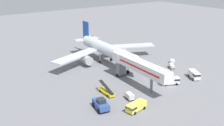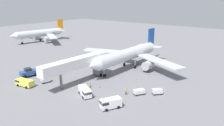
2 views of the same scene
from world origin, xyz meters
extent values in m
plane|color=slate|center=(0.00, 0.00, 0.00)|extent=(300.00, 300.00, 0.00)
cylinder|color=silver|center=(-2.61, 23.83, 4.84)|extent=(5.08, 28.82, 3.98)
cone|color=silver|center=(-3.23, 7.80, 4.84)|extent=(4.03, 3.55, 3.90)
cone|color=silver|center=(-1.96, 40.80, 5.14)|extent=(3.98, 5.43, 3.78)
cube|color=#1947A3|center=(-2.01, 39.48, 8.82)|extent=(0.52, 4.16, 6.37)
cube|color=silver|center=(0.36, 39.01, 5.34)|extent=(4.89, 3.20, 0.24)
cube|color=silver|center=(-4.41, 39.20, 5.34)|extent=(4.89, 3.20, 0.24)
cube|color=silver|center=(8.01, 26.16, 3.94)|extent=(18.73, 11.44, 0.44)
cube|color=silver|center=(-13.03, 26.97, 3.94)|extent=(18.97, 10.23, 0.44)
cylinder|color=#A8A8AD|center=(4.80, 25.13, 2.24)|extent=(2.97, 3.78, 2.83)
cylinder|color=#A8A8AD|center=(-9.90, 25.69, 2.24)|extent=(2.97, 3.78, 2.83)
cylinder|color=gray|center=(-3.04, 12.65, 2.10)|extent=(0.28, 0.28, 3.09)
cylinder|color=black|center=(-3.04, 12.65, 0.55)|extent=(0.39, 1.11, 1.10)
cylinder|color=gray|center=(-0.26, 25.46, 2.10)|extent=(0.28, 0.28, 3.09)
cylinder|color=black|center=(-0.26, 25.46, 0.55)|extent=(0.39, 1.11, 1.10)
cylinder|color=gray|center=(-4.83, 25.64, 2.10)|extent=(0.28, 0.28, 3.09)
cylinder|color=black|center=(-4.83, 25.64, 0.55)|extent=(0.39, 1.11, 1.10)
cube|color=silver|center=(-6.28, 2.79, 5.89)|extent=(3.89, 19.80, 2.70)
cube|color=red|center=(-7.80, 2.86, 5.89)|extent=(0.79, 16.52, 0.44)
cube|color=silver|center=(-5.81, 13.22, 5.89)|extent=(3.57, 2.95, 2.84)
cube|color=#232833|center=(-5.75, 14.52, 6.14)|extent=(3.31, 0.39, 0.90)
cube|color=slate|center=(-5.84, 12.62, 2.47)|extent=(2.63, 1.91, 4.14)
cylinder|color=black|center=(-7.26, 12.68, 0.40)|extent=(0.34, 0.81, 0.80)
cylinder|color=black|center=(-4.41, 12.55, 0.40)|extent=(0.34, 0.81, 0.80)
cylinder|color=slate|center=(-6.46, -1.15, 2.27)|extent=(0.70, 0.70, 4.54)
cube|color=#2D4C8E|center=(-21.87, -0.84, 1.18)|extent=(3.40, 5.51, 1.27)
cube|color=#232833|center=(-21.92, -1.09, 2.27)|extent=(2.03, 2.10, 0.90)
cylinder|color=black|center=(-21.06, -2.71, 0.55)|extent=(0.61, 1.16, 1.10)
cylinder|color=black|center=(-23.33, -2.25, 0.55)|extent=(0.61, 1.16, 1.10)
cylinder|color=black|center=(-20.40, 0.57, 0.55)|extent=(0.61, 1.16, 1.10)
cylinder|color=black|center=(-22.68, 1.02, 0.55)|extent=(0.61, 1.16, 1.10)
cube|color=yellow|center=(-16.44, 4.88, 0.57)|extent=(1.74, 5.86, 0.55)
cube|color=black|center=(-16.44, 4.88, 1.89)|extent=(1.01, 5.88, 2.04)
cylinder|color=black|center=(-17.17, 6.64, 0.30)|extent=(0.23, 0.60, 0.60)
cylinder|color=black|center=(-15.63, 6.61, 0.30)|extent=(0.23, 0.60, 0.60)
cylinder|color=black|center=(-17.24, 3.15, 0.30)|extent=(0.23, 0.60, 0.60)
cylinder|color=black|center=(-15.71, 3.12, 0.30)|extent=(0.23, 0.60, 0.60)
cube|color=white|center=(10.33, -1.59, 1.27)|extent=(3.80, 4.93, 1.96)
cube|color=#1E232D|center=(9.61, -2.97, 1.70)|extent=(2.39, 2.19, 0.63)
cylinder|color=black|center=(10.48, -3.27, 0.34)|extent=(0.62, 0.76, 0.68)
cylinder|color=black|center=(8.87, -2.42, 0.34)|extent=(0.62, 0.76, 0.68)
cylinder|color=black|center=(11.79, -0.75, 0.34)|extent=(0.62, 0.76, 0.68)
cylinder|color=black|center=(10.17, 0.09, 0.34)|extent=(0.62, 0.76, 0.68)
cube|color=#E5DB4C|center=(-15.70, -6.00, 1.08)|extent=(5.51, 2.89, 1.58)
cube|color=#1E232D|center=(-17.46, -6.30, 1.42)|extent=(2.00, 2.32, 0.50)
cylinder|color=black|center=(-17.14, -7.24, 0.34)|extent=(0.73, 0.48, 0.68)
cylinder|color=black|center=(-17.47, -5.31, 0.34)|extent=(0.73, 0.48, 0.68)
cylinder|color=black|center=(-13.93, -6.69, 0.34)|extent=(0.73, 0.48, 0.68)
cylinder|color=black|center=(-14.26, -4.76, 0.34)|extent=(0.73, 0.48, 0.68)
cube|color=white|center=(1.39, -0.39, 1.15)|extent=(5.42, 4.09, 1.71)
cube|color=#1E232D|center=(2.93, -1.20, 1.52)|extent=(2.36, 2.49, 0.55)
cylinder|color=black|center=(3.22, -0.31, 0.34)|extent=(0.76, 0.62, 0.68)
cylinder|color=black|center=(2.36, -1.94, 0.34)|extent=(0.76, 0.62, 0.68)
cylinder|color=black|center=(0.42, 1.17, 0.34)|extent=(0.76, 0.62, 0.68)
cylinder|color=black|center=(-0.44, -0.47, 0.34)|extent=(0.76, 0.62, 0.68)
cube|color=#38383D|center=(15.07, 11.12, 0.29)|extent=(2.66, 2.75, 0.22)
cube|color=silver|center=(15.07, 11.12, 0.88)|extent=(2.66, 2.75, 0.96)
cylinder|color=black|center=(14.98, 10.06, 0.18)|extent=(0.33, 0.35, 0.36)
cylinder|color=black|center=(14.03, 10.90, 0.18)|extent=(0.33, 0.35, 0.36)
cylinder|color=black|center=(16.12, 11.34, 0.18)|extent=(0.33, 0.35, 0.36)
cylinder|color=black|center=(15.16, 12.18, 0.18)|extent=(0.33, 0.35, 0.36)
cube|color=#38383D|center=(11.59, 8.22, 0.29)|extent=(2.63, 3.04, 0.22)
cube|color=silver|center=(11.59, 8.22, 0.87)|extent=(2.63, 3.04, 0.94)
cylinder|color=black|center=(11.57, 9.36, 0.18)|extent=(0.30, 0.37, 0.36)
cylinder|color=black|center=(12.64, 8.67, 0.18)|extent=(0.30, 0.37, 0.36)
cylinder|color=black|center=(10.54, 7.76, 0.18)|extent=(0.30, 0.37, 0.36)
cylinder|color=black|center=(11.62, 7.07, 0.18)|extent=(0.30, 0.37, 0.36)
cube|color=#38383D|center=(-13.48, -0.96, 0.29)|extent=(1.91, 2.74, 0.22)
cube|color=silver|center=(-13.48, -0.96, 0.99)|extent=(1.91, 2.74, 1.17)
cylinder|color=black|center=(-13.05, -1.95, 0.18)|extent=(0.20, 0.38, 0.36)
cylinder|color=black|center=(-14.29, -1.67, 0.18)|extent=(0.20, 0.38, 0.36)
cylinder|color=black|center=(-12.66, -0.26, 0.18)|extent=(0.20, 0.38, 0.36)
cylinder|color=black|center=(-13.90, 0.03, 0.18)|extent=(0.20, 0.38, 0.36)
cylinder|color=#1E2333|center=(9.06, 6.15, 0.45)|extent=(0.33, 0.33, 0.89)
cylinder|color=orange|center=(9.06, 6.15, 1.24)|extent=(0.45, 0.45, 0.71)
sphere|color=tan|center=(9.06, 6.15, 1.74)|extent=(0.24, 0.24, 0.24)
cylinder|color=#1E2333|center=(-0.96, 4.00, 0.40)|extent=(0.25, 0.25, 0.80)
cylinder|color=orange|center=(-0.96, 4.00, 1.12)|extent=(0.33, 0.33, 0.63)
sphere|color=tan|center=(-0.96, 4.00, 1.56)|extent=(0.22, 0.22, 0.22)
cube|color=black|center=(0.98, 5.84, 0.01)|extent=(0.32, 0.32, 0.03)
cone|color=orange|center=(0.98, 5.84, 0.26)|extent=(0.28, 0.28, 0.48)
cube|color=black|center=(-12.48, 2.60, 0.01)|extent=(0.32, 0.32, 0.03)
cone|color=orange|center=(-12.48, 2.60, 0.26)|extent=(0.27, 0.27, 0.47)
camera|label=1|loc=(-51.04, -45.89, 30.07)|focal=42.38mm
camera|label=2|loc=(36.51, -35.18, 22.90)|focal=34.96mm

